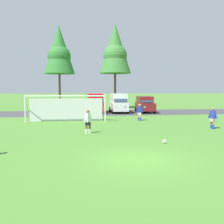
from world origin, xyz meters
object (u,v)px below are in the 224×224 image
soccer_ball (164,141)px  player_defender_far (88,122)px  player_midfield_center (140,112)px  parked_car_slot_center_left (118,103)px  soccer_goal (66,108)px  parked_car_slot_center (145,104)px  parked_car_slot_far_left (69,107)px  parked_car_slot_left (95,103)px  player_striker_near (213,118)px

soccer_ball → player_defender_far: player_defender_far is taller
soccer_ball → player_midfield_center: (1.21, 10.58, 0.71)m
player_midfield_center → parked_car_slot_center_left: (-0.63, 8.97, 0.52)m
soccer_goal → parked_car_slot_center: bearing=39.7°
soccer_ball → soccer_goal: size_ratio=0.03×
parked_car_slot_far_left → player_midfield_center: bearing=-51.1°
parked_car_slot_left → player_defender_far: bearing=-95.6°
soccer_ball → player_defender_far: 5.69m
player_defender_far → parked_car_slot_center: 17.50m
soccer_ball → parked_car_slot_center: bearing=77.9°
player_striker_near → parked_car_slot_far_left: (-11.44, 14.75, 0.05)m
player_striker_near → parked_car_slot_left: bearing=118.1°
parked_car_slot_far_left → parked_car_slot_center_left: 6.52m
player_striker_near → parked_car_slot_left: parked_car_slot_left is taller
soccer_goal → player_midfield_center: size_ratio=4.54×
player_midfield_center → parked_car_slot_left: parked_car_slot_left is taller
player_striker_near → player_defender_far: same height
player_midfield_center → parked_car_slot_far_left: size_ratio=0.38×
soccer_ball → parked_car_slot_left: size_ratio=0.05×
parked_car_slot_far_left → parked_car_slot_left: bearing=6.3°
player_midfield_center → player_defender_far: bearing=-128.5°
player_striker_near → parked_car_slot_center: bearing=95.5°
soccer_ball → player_midfield_center: 10.67m
soccer_ball → soccer_goal: soccer_goal is taller
player_midfield_center → parked_car_slot_center_left: 9.01m
player_striker_near → parked_car_slot_center: 14.70m
player_striker_near → parked_car_slot_center_left: (-4.94, 14.88, 0.52)m
parked_car_slot_left → parked_car_slot_far_left: bearing=-173.7°
soccer_ball → player_striker_near: player_striker_near is taller
player_striker_near → player_midfield_center: bearing=126.1°
soccer_ball → parked_car_slot_far_left: 20.31m
player_striker_near → parked_car_slot_center: (-1.40, 14.63, 0.29)m
player_midfield_center → player_defender_far: (-5.34, -6.72, 0.00)m
soccer_goal → player_striker_near: size_ratio=4.54×
player_striker_near → player_midfield_center: size_ratio=1.00×
player_defender_far → soccer_goal: bearing=103.9°
soccer_goal → parked_car_slot_far_left: (-0.03, 8.43, -0.42)m
player_striker_near → player_defender_far: size_ratio=1.00×
player_midfield_center → parked_car_slot_left: (-3.77, 9.21, 0.52)m
soccer_ball → player_striker_near: 7.26m
parked_car_slot_left → parked_car_slot_center: 6.70m
player_midfield_center → parked_car_slot_left: bearing=112.3°
soccer_goal → player_striker_near: (11.41, -6.32, -0.47)m
soccer_goal → parked_car_slot_center_left: (6.47, 8.56, 0.05)m
parked_car_slot_left → parked_car_slot_center: (6.68, -0.49, -0.23)m
parked_car_slot_center_left → parked_car_slot_center: size_ratio=1.04×
soccer_ball → player_midfield_center: bearing=83.5°
player_midfield_center → parked_car_slot_far_left: parked_car_slot_far_left is taller
soccer_goal → player_defender_far: 7.35m
parked_car_slot_far_left → parked_car_slot_center_left: (6.50, 0.13, 0.47)m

